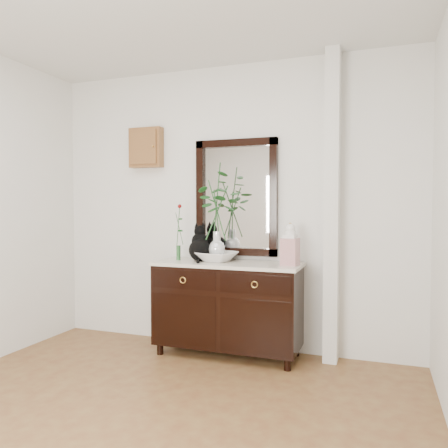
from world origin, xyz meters
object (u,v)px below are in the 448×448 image
at_px(ginger_jar, 290,244).
at_px(cat, 200,243).
at_px(lotus_bowl, 217,257).
at_px(sideboard, 228,303).

bearing_deg(ginger_jar, cat, 177.30).
height_order(cat, lotus_bowl, cat).
distance_m(sideboard, cat, 0.61).
bearing_deg(ginger_jar, sideboard, 178.86).
distance_m(sideboard, lotus_bowl, 0.44).
xyz_separation_m(sideboard, ginger_jar, (0.57, -0.01, 0.56)).
bearing_deg(lotus_bowl, cat, 177.56).
bearing_deg(cat, lotus_bowl, -25.52).
bearing_deg(lotus_bowl, sideboard, -10.79).
distance_m(cat, ginger_jar, 0.86).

